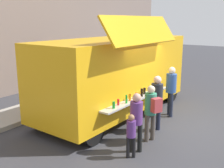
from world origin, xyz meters
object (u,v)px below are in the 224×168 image
Objects in this scene: customer_front_ordering at (156,99)px; child_near_queue at (131,132)px; customer_mid_with_backpack at (151,108)px; trash_bin at (120,76)px; customer_extra_browsing at (171,87)px; food_truck_main at (116,73)px; customer_rear_waiting at (136,117)px.

child_near_queue is at bearing 111.42° from customer_front_ordering.
customer_mid_with_backpack is at bearing -38.68° from child_near_queue.
trash_bin is 6.23m from customer_front_ordering.
customer_mid_with_backpack reaches higher than trash_bin.
customer_front_ordering is 1.55m from customer_extra_browsing.
child_near_queue is at bearing -144.42° from trash_bin.
food_truck_main is 3.21m from customer_rear_waiting.
food_truck_main is 3.55m from child_near_queue.
customer_front_ordering is 0.98× the size of customer_extra_browsing.
customer_mid_with_backpack is (-5.23, -4.52, 0.52)m from trash_bin.
customer_mid_with_backpack is at bearing -39.51° from customer_rear_waiting.
customer_mid_with_backpack is 1.02× the size of customer_rear_waiting.
trash_bin is 0.60× the size of customer_rear_waiting.
trash_bin is at bearing -1.50° from customer_rear_waiting.
customer_rear_waiting is 1.39× the size of child_near_queue.
customer_rear_waiting reaches higher than child_near_queue.
food_truck_main reaches higher than customer_front_ordering.
customer_front_ordering reaches higher than customer_rear_waiting.
food_truck_main is 4.15× the size of customer_rear_waiting.
customer_rear_waiting is (-2.29, -2.18, -0.56)m from food_truck_main.
food_truck_main is 5.78× the size of child_near_queue.
customer_front_ordering is at bearing -33.02° from child_near_queue.
customer_extra_browsing is at bearing -64.55° from food_truck_main.
food_truck_main is at bearing -148.22° from trash_bin.
customer_front_ordering is (-4.48, -4.31, 0.56)m from trash_bin.
customer_front_ordering is at bearing -109.03° from food_truck_main.
customer_rear_waiting is at bearing 110.95° from customer_front_ordering.
child_near_queue is at bearing 151.57° from customer_rear_waiting.
child_near_queue reaches higher than trash_bin.
customer_front_ordering is 1.53× the size of child_near_queue.
customer_extra_browsing is at bearing -55.99° from customer_mid_with_backpack.
customer_front_ordering is 1.10× the size of customer_rear_waiting.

